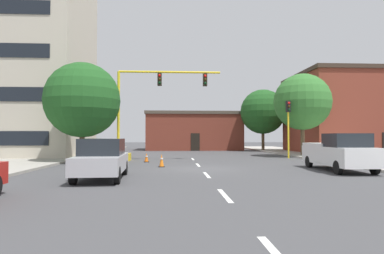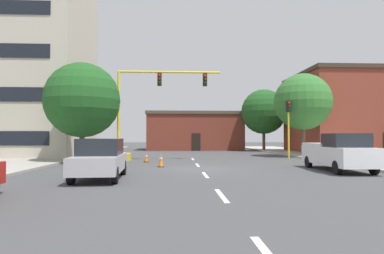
% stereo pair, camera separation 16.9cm
% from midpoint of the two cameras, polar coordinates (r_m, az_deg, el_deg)
% --- Properties ---
extents(ground_plane, '(160.00, 160.00, 0.00)m').
position_cam_midpoint_polar(ground_plane, '(19.10, 1.70, -7.12)').
color(ground_plane, '#424244').
extents(sidewalk_left, '(6.00, 56.00, 0.14)m').
position_cam_midpoint_polar(sidewalk_left, '(28.95, -24.22, -4.94)').
color(sidewalk_left, '#9E998E').
rests_on(sidewalk_left, ground_plane).
extents(sidewalk_right, '(6.00, 56.00, 0.14)m').
position_cam_midpoint_polar(sidewalk_right, '(30.21, 23.76, -4.80)').
color(sidewalk_right, '#B2ADA3').
rests_on(sidewalk_right, ground_plane).
extents(lane_stripe_seg_1, '(0.16, 2.40, 0.01)m').
position_cam_midpoint_polar(lane_stripe_seg_1, '(10.72, 5.48, -11.49)').
color(lane_stripe_seg_1, silver).
rests_on(lane_stripe_seg_1, ground_plane).
extents(lane_stripe_seg_2, '(0.16, 2.40, 0.01)m').
position_cam_midpoint_polar(lane_stripe_seg_2, '(16.13, 2.58, -8.14)').
color(lane_stripe_seg_2, silver).
rests_on(lane_stripe_seg_2, ground_plane).
extents(lane_stripe_seg_3, '(0.16, 2.40, 0.01)m').
position_cam_midpoint_polar(lane_stripe_seg_3, '(21.58, 1.16, -6.46)').
color(lane_stripe_seg_3, silver).
rests_on(lane_stripe_seg_3, ground_plane).
extents(lane_stripe_seg_4, '(0.16, 2.40, 0.01)m').
position_cam_midpoint_polar(lane_stripe_seg_4, '(27.05, 0.32, -5.47)').
color(lane_stripe_seg_4, silver).
rests_on(lane_stripe_seg_4, ground_plane).
extents(building_tall_left, '(14.63, 10.59, 20.46)m').
position_cam_midpoint_polar(building_tall_left, '(35.82, -28.94, 12.19)').
color(building_tall_left, beige).
rests_on(building_tall_left, ground_plane).
extents(building_brick_center, '(12.71, 7.66, 5.03)m').
position_cam_midpoint_polar(building_brick_center, '(45.63, 0.50, -0.70)').
color(building_brick_center, brown).
rests_on(building_brick_center, ground_plane).
extents(building_row_right, '(13.50, 10.65, 8.66)m').
position_cam_midpoint_polar(building_row_right, '(40.97, 26.51, 2.10)').
color(building_row_right, brown).
rests_on(building_row_right, ground_plane).
extents(traffic_signal_gantry, '(8.64, 1.20, 6.83)m').
position_cam_midpoint_polar(traffic_signal_gantry, '(25.77, -9.85, -0.71)').
color(traffic_signal_gantry, yellow).
rests_on(traffic_signal_gantry, ground_plane).
extents(traffic_light_pole_right, '(0.32, 0.47, 4.80)m').
position_cam_midpoint_polar(traffic_light_pole_right, '(29.13, 16.25, 1.81)').
color(traffic_light_pole_right, yellow).
rests_on(traffic_light_pole_right, ground_plane).
extents(tree_left_near, '(5.25, 5.25, 7.00)m').
position_cam_midpoint_polar(tree_left_near, '(24.78, -17.94, 4.36)').
color(tree_left_near, brown).
rests_on(tree_left_near, ground_plane).
extents(tree_right_mid, '(5.05, 5.05, 7.44)m').
position_cam_midpoint_polar(tree_right_mid, '(31.66, 18.46, 4.06)').
color(tree_right_mid, brown).
rests_on(tree_right_mid, ground_plane).
extents(tree_right_far, '(5.50, 5.50, 7.62)m').
position_cam_midpoint_polar(tree_right_far, '(42.38, 12.20, 2.56)').
color(tree_right_far, brown).
rests_on(tree_right_far, ground_plane).
extents(pickup_truck_white, '(2.14, 5.45, 1.99)m').
position_cam_midpoint_polar(pickup_truck_white, '(19.58, 23.85, -3.99)').
color(pickup_truck_white, white).
rests_on(pickup_truck_white, ground_plane).
extents(sedan_silver_near_left, '(2.05, 4.58, 1.74)m').
position_cam_midpoint_polar(sedan_silver_near_left, '(15.04, -14.99, -5.18)').
color(sedan_silver_near_left, '#B7B7BC').
rests_on(sedan_silver_near_left, ground_plane).
extents(traffic_cone_roadside_a, '(0.36, 0.36, 0.79)m').
position_cam_midpoint_polar(traffic_cone_roadside_a, '(20.27, -5.07, -5.69)').
color(traffic_cone_roadside_a, black).
rests_on(traffic_cone_roadside_a, ground_plane).
extents(traffic_cone_roadside_b, '(0.36, 0.36, 0.64)m').
position_cam_midpoint_polar(traffic_cone_roadside_b, '(24.18, -7.58, -5.19)').
color(traffic_cone_roadside_b, black).
rests_on(traffic_cone_roadside_b, ground_plane).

